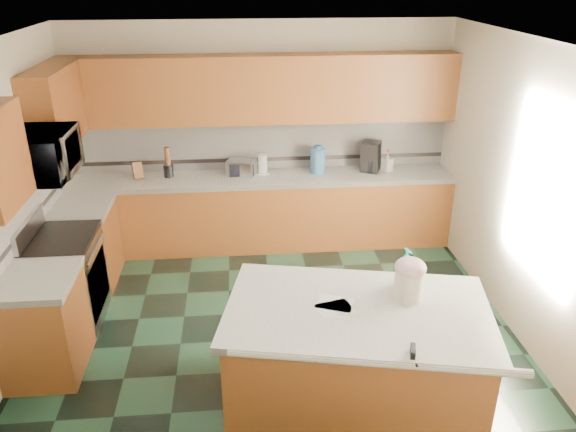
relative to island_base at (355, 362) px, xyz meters
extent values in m
plane|color=black|center=(-0.56, 0.93, -0.43)|extent=(4.60, 4.60, 0.00)
plane|color=white|center=(-0.56, 0.93, 2.27)|extent=(4.60, 4.60, 0.00)
cube|color=beige|center=(-0.56, 3.25, 0.92)|extent=(4.60, 0.04, 2.70)
cube|color=beige|center=(-0.56, -1.39, 0.92)|extent=(4.60, 0.04, 2.70)
cube|color=beige|center=(1.76, 0.93, 0.92)|extent=(0.04, 4.60, 2.70)
cube|color=#4D250F|center=(-0.56, 2.93, 0.00)|extent=(4.60, 0.60, 0.86)
cube|color=silver|center=(-0.56, 2.93, 0.46)|extent=(4.60, 0.64, 0.06)
cube|color=#4D250F|center=(-0.56, 3.07, 1.51)|extent=(4.60, 0.33, 0.78)
cube|color=silver|center=(-0.56, 3.22, 0.81)|extent=(4.60, 0.02, 0.63)
cube|color=black|center=(-0.56, 3.22, 0.61)|extent=(4.60, 0.01, 0.05)
cube|color=#4D250F|center=(-2.56, 2.22, 0.00)|extent=(0.60, 0.82, 0.86)
cube|color=silver|center=(-2.56, 2.22, 0.46)|extent=(0.64, 0.82, 0.06)
cube|color=#4D250F|center=(-2.56, 0.69, 0.00)|extent=(0.60, 0.72, 0.86)
cube|color=silver|center=(-2.56, 0.69, 0.46)|extent=(0.64, 0.72, 0.06)
cube|color=silver|center=(-2.84, 1.48, 0.81)|extent=(0.02, 2.30, 0.63)
cube|color=black|center=(-2.84, 1.48, 0.61)|extent=(0.01, 2.30, 0.05)
cube|color=#4D250F|center=(-2.69, 2.36, 1.51)|extent=(0.33, 1.09, 0.78)
cube|color=#B7B7BC|center=(-2.56, 1.43, 0.01)|extent=(0.60, 0.76, 0.88)
cube|color=black|center=(-2.27, 1.43, -0.03)|extent=(0.02, 0.68, 0.55)
cube|color=black|center=(-2.56, 1.43, 0.47)|extent=(0.62, 0.78, 0.04)
cylinder|color=#B7B7BC|center=(-2.24, 1.43, 0.35)|extent=(0.02, 0.66, 0.02)
cube|color=#B7B7BC|center=(-2.82, 1.43, 0.59)|extent=(0.06, 0.76, 0.18)
imported|color=#B7B7BC|center=(-2.56, 1.43, 1.30)|extent=(0.50, 0.73, 0.41)
cube|color=#4D250F|center=(0.00, 0.00, 0.00)|extent=(2.05, 1.43, 0.86)
cube|color=silver|center=(0.00, 0.00, 0.46)|extent=(2.17, 1.55, 0.06)
cylinder|color=silver|center=(0.00, -0.58, 0.46)|extent=(1.94, 0.46, 0.06)
cylinder|color=white|center=(0.41, 0.11, 0.60)|extent=(0.26, 0.26, 0.23)
ellipsoid|color=beige|center=(0.41, 0.11, 0.76)|extent=(0.24, 0.24, 0.15)
cylinder|color=tan|center=(0.41, 0.11, 0.81)|extent=(0.08, 0.03, 0.03)
sphere|color=tan|center=(0.37, 0.11, 0.81)|extent=(0.04, 0.04, 0.04)
sphere|color=tan|center=(0.45, 0.11, 0.81)|extent=(0.04, 0.04, 0.04)
imported|color=#28B7B5|center=(0.43, 0.28, 0.66)|extent=(0.15, 0.16, 0.33)
cube|color=white|center=(-0.17, 0.02, 0.49)|extent=(0.30, 0.26, 0.00)
cube|color=white|center=(-0.16, 0.09, 0.49)|extent=(0.33, 0.29, 0.00)
cube|color=black|center=(0.25, -0.56, 0.50)|extent=(0.06, 0.11, 0.10)
cylinder|color=black|center=(0.25, -0.63, 0.48)|extent=(0.02, 0.08, 0.02)
cube|color=#472814|center=(-2.05, 2.98, 0.59)|extent=(0.15, 0.18, 0.22)
cylinder|color=black|center=(-1.69, 3.01, 0.56)|extent=(0.12, 0.12, 0.15)
cylinder|color=#472814|center=(-1.69, 3.01, 0.75)|extent=(0.07, 0.07, 0.22)
cube|color=#B7B7BC|center=(-0.82, 2.98, 0.59)|extent=(0.39, 0.32, 0.19)
cube|color=black|center=(-0.82, 2.88, 0.59)|extent=(0.29, 0.01, 0.15)
cylinder|color=white|center=(-0.55, 3.03, 0.61)|extent=(0.11, 0.11, 0.24)
cylinder|color=#B7B7BC|center=(-0.55, 3.03, 0.50)|extent=(0.16, 0.16, 0.01)
cylinder|color=#4276B1|center=(0.11, 2.99, 0.64)|extent=(0.18, 0.18, 0.30)
cylinder|color=#4276B1|center=(0.11, 2.99, 0.81)|extent=(0.09, 0.09, 0.04)
cube|color=black|center=(0.78, 3.01, 0.67)|extent=(0.29, 0.30, 0.37)
cylinder|color=black|center=(0.78, 2.96, 0.57)|extent=(0.15, 0.15, 0.15)
imported|color=white|center=(0.98, 2.98, 0.61)|extent=(0.15, 0.15, 0.24)
cylinder|color=red|center=(0.98, 2.98, 0.75)|extent=(0.02, 0.02, 0.03)
cube|color=white|center=(1.73, 0.73, 1.07)|extent=(0.02, 1.40, 1.10)
camera|label=1|loc=(-0.84, -3.46, 2.83)|focal=35.00mm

